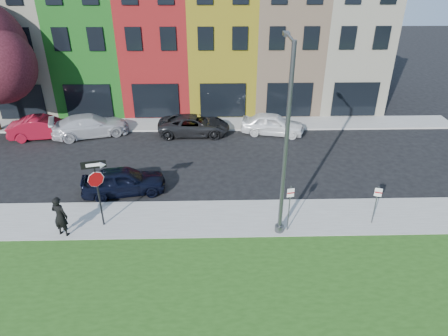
{
  "coord_description": "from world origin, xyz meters",
  "views": [
    {
      "loc": [
        -0.64,
        -12.61,
        11.23
      ],
      "look_at": [
        -0.22,
        4.0,
        2.27
      ],
      "focal_mm": 32.0,
      "sensor_mm": 36.0,
      "label": 1
    }
  ],
  "objects_px": {
    "stop_sign": "(96,181)",
    "street_lamp": "(285,144)",
    "man": "(60,216)",
    "sedan_near": "(124,181)"
  },
  "relations": [
    {
      "from": "stop_sign",
      "to": "street_lamp",
      "type": "distance_m",
      "value": 8.31
    },
    {
      "from": "street_lamp",
      "to": "man",
      "type": "bearing_deg",
      "value": -177.16
    },
    {
      "from": "street_lamp",
      "to": "stop_sign",
      "type": "bearing_deg",
      "value": 178.37
    },
    {
      "from": "stop_sign",
      "to": "man",
      "type": "xyz_separation_m",
      "value": [
        -1.61,
        -0.66,
        -1.38
      ]
    },
    {
      "from": "man",
      "to": "street_lamp",
      "type": "height_order",
      "value": "street_lamp"
    },
    {
      "from": "man",
      "to": "sedan_near",
      "type": "relative_size",
      "value": 0.43
    },
    {
      "from": "stop_sign",
      "to": "street_lamp",
      "type": "bearing_deg",
      "value": -16.17
    },
    {
      "from": "stop_sign",
      "to": "sedan_near",
      "type": "distance_m",
      "value": 3.49
    },
    {
      "from": "stop_sign",
      "to": "man",
      "type": "relative_size",
      "value": 1.71
    },
    {
      "from": "stop_sign",
      "to": "man",
      "type": "distance_m",
      "value": 2.23
    }
  ]
}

